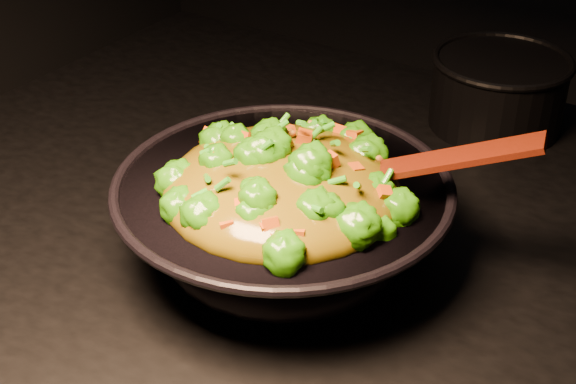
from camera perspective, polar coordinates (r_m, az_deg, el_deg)
The scene contains 4 objects.
wok at distance 0.87m, azimuth -0.35°, elevation -2.20°, with size 0.35×0.35×0.10m, color black, non-canonical shape.
stir_fry at distance 0.81m, azimuth -0.41°, elevation 2.47°, with size 0.25×0.25×0.09m, color #2A7608, non-canonical shape.
spatula at distance 0.81m, azimuth 9.38°, elevation 1.98°, with size 0.25×0.04×0.01m, color #381607.
back_pot at distance 1.19m, azimuth 14.71°, elevation 6.92°, with size 0.19×0.19×0.11m, color black.
Camera 1 is at (0.39, -0.71, 1.45)m, focal length 50.00 mm.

